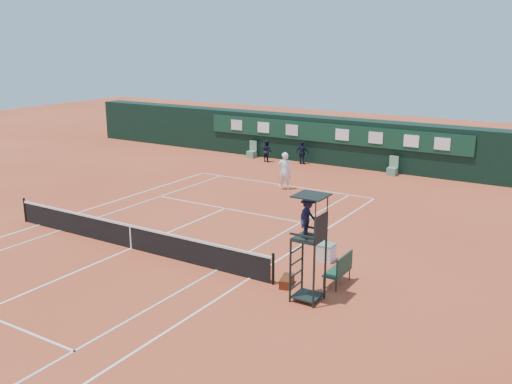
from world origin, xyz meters
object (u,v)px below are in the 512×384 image
at_px(player_bench, 340,268).
at_px(player, 285,171).
at_px(umpire_chair, 309,225).
at_px(tennis_net, 131,236).
at_px(cooler, 326,252).

height_order(player_bench, player, player).
bearing_deg(umpire_chair, player_bench, 75.53).
relative_size(tennis_net, player_bench, 10.75).
distance_m(tennis_net, player_bench, 8.38).
bearing_deg(tennis_net, umpire_chair, -3.32).
xyz_separation_m(umpire_chair, cooler, (-0.90, 3.33, -2.13)).
relative_size(umpire_chair, player_bench, 2.85).
bearing_deg(cooler, umpire_chair, -74.93).
bearing_deg(player_bench, player, 127.50).
relative_size(tennis_net, umpire_chair, 3.77).
distance_m(player_bench, player, 12.64).
bearing_deg(cooler, tennis_net, -157.70).
xyz_separation_m(umpire_chair, player, (-7.28, 11.61, -1.44)).
height_order(tennis_net, player, player).
xyz_separation_m(umpire_chair, player_bench, (0.41, 1.59, -1.86)).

